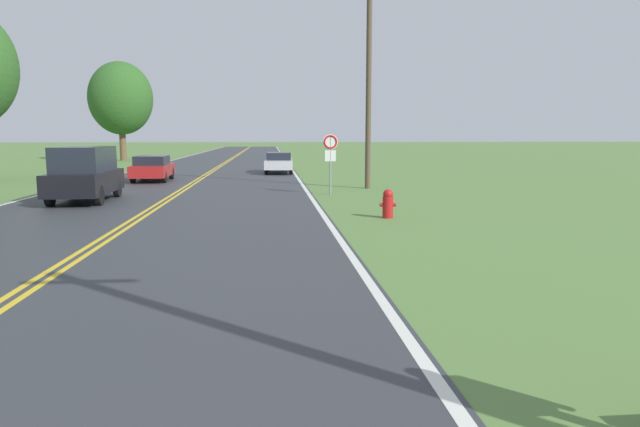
{
  "coord_description": "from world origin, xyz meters",
  "views": [
    {
      "loc": [
        3.77,
        -0.15,
        2.38
      ],
      "look_at": [
        4.79,
        11.19,
        0.82
      ],
      "focal_mm": 32.0,
      "sensor_mm": 36.0,
      "label": 1
    }
  ],
  "objects_px": {
    "traffic_sign": "(330,149)",
    "car_black_suv_nearest": "(85,173)",
    "fire_hydrant": "(388,203)",
    "car_silver_sedan_mid_near": "(279,162)",
    "car_red_sedan_approaching": "(153,168)",
    "tree_mid_treeline": "(121,98)"
  },
  "relations": [
    {
      "from": "car_silver_sedan_mid_near",
      "to": "traffic_sign",
      "type": "bearing_deg",
      "value": 9.49
    },
    {
      "from": "tree_mid_treeline",
      "to": "car_black_suv_nearest",
      "type": "bearing_deg",
      "value": -78.32
    },
    {
      "from": "car_black_suv_nearest",
      "to": "car_silver_sedan_mid_near",
      "type": "height_order",
      "value": "car_black_suv_nearest"
    },
    {
      "from": "car_black_suv_nearest",
      "to": "fire_hydrant",
      "type": "bearing_deg",
      "value": -118.7
    },
    {
      "from": "car_black_suv_nearest",
      "to": "car_silver_sedan_mid_near",
      "type": "xyz_separation_m",
      "value": [
        7.26,
        15.17,
        -0.32
      ]
    },
    {
      "from": "car_red_sedan_approaching",
      "to": "car_black_suv_nearest",
      "type": "bearing_deg",
      "value": 175.16
    },
    {
      "from": "car_black_suv_nearest",
      "to": "car_silver_sedan_mid_near",
      "type": "bearing_deg",
      "value": -27.35
    },
    {
      "from": "traffic_sign",
      "to": "car_black_suv_nearest",
      "type": "xyz_separation_m",
      "value": [
        -9.08,
        -1.55,
        -0.8
      ]
    },
    {
      "from": "car_silver_sedan_mid_near",
      "to": "car_black_suv_nearest",
      "type": "bearing_deg",
      "value": -23.68
    },
    {
      "from": "car_black_suv_nearest",
      "to": "car_red_sedan_approaching",
      "type": "height_order",
      "value": "car_black_suv_nearest"
    },
    {
      "from": "car_red_sedan_approaching",
      "to": "car_silver_sedan_mid_near",
      "type": "distance_m",
      "value": 8.97
    },
    {
      "from": "traffic_sign",
      "to": "car_red_sedan_approaching",
      "type": "bearing_deg",
      "value": 138.05
    },
    {
      "from": "fire_hydrant",
      "to": "traffic_sign",
      "type": "xyz_separation_m",
      "value": [
        -0.96,
        6.64,
        1.39
      ]
    },
    {
      "from": "fire_hydrant",
      "to": "traffic_sign",
      "type": "bearing_deg",
      "value": 98.21
    },
    {
      "from": "fire_hydrant",
      "to": "traffic_sign",
      "type": "distance_m",
      "value": 6.85
    },
    {
      "from": "fire_hydrant",
      "to": "car_silver_sedan_mid_near",
      "type": "height_order",
      "value": "car_silver_sedan_mid_near"
    },
    {
      "from": "fire_hydrant",
      "to": "traffic_sign",
      "type": "height_order",
      "value": "traffic_sign"
    },
    {
      "from": "fire_hydrant",
      "to": "car_red_sedan_approaching",
      "type": "xyz_separation_m",
      "value": [
        -9.47,
        14.29,
        0.27
      ]
    },
    {
      "from": "fire_hydrant",
      "to": "car_silver_sedan_mid_near",
      "type": "relative_size",
      "value": 0.17
    },
    {
      "from": "traffic_sign",
      "to": "car_silver_sedan_mid_near",
      "type": "xyz_separation_m",
      "value": [
        -1.82,
        13.62,
        -1.11
      ]
    },
    {
      "from": "tree_mid_treeline",
      "to": "car_black_suv_nearest",
      "type": "xyz_separation_m",
      "value": [
        7.17,
        -34.68,
        -4.78
      ]
    },
    {
      "from": "fire_hydrant",
      "to": "tree_mid_treeline",
      "type": "height_order",
      "value": "tree_mid_treeline"
    }
  ]
}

